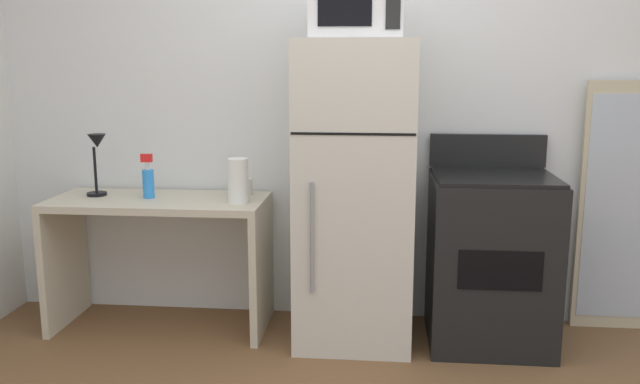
% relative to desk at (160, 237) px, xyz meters
% --- Properties ---
extents(wall_back_white, '(5.00, 0.10, 2.60)m').
position_rel_desk_xyz_m(wall_back_white, '(1.16, 0.34, 0.77)').
color(wall_back_white, silver).
rests_on(wall_back_white, ground).
extents(desk, '(1.20, 0.53, 0.75)m').
position_rel_desk_xyz_m(desk, '(0.00, 0.00, 0.00)').
color(desk, beige).
rests_on(desk, ground).
extents(desk_lamp, '(0.14, 0.12, 0.35)m').
position_rel_desk_xyz_m(desk_lamp, '(-0.35, 0.03, 0.46)').
color(desk_lamp, black).
rests_on(desk_lamp, desk).
extents(paper_towel_roll, '(0.11, 0.11, 0.24)m').
position_rel_desk_xyz_m(paper_towel_roll, '(0.47, -0.07, 0.34)').
color(paper_towel_roll, white).
rests_on(paper_towel_roll, desk).
extents(spray_bottle, '(0.06, 0.06, 0.25)m').
position_rel_desk_xyz_m(spray_bottle, '(-0.05, 0.01, 0.32)').
color(spray_bottle, '#2D8CEA').
rests_on(spray_bottle, desk).
extents(coffee_mug, '(0.08, 0.08, 0.09)m').
position_rel_desk_xyz_m(coffee_mug, '(0.47, 0.14, 0.27)').
color(coffee_mug, white).
rests_on(coffee_mug, desk).
extents(refrigerator, '(0.61, 0.64, 1.61)m').
position_rel_desk_xyz_m(refrigerator, '(1.10, -0.04, 0.28)').
color(refrigerator, beige).
rests_on(refrigerator, ground).
extents(microwave, '(0.46, 0.35, 0.26)m').
position_rel_desk_xyz_m(microwave, '(1.10, -0.07, 1.21)').
color(microwave, silver).
rests_on(microwave, refrigerator).
extents(oven_range, '(0.64, 0.61, 1.10)m').
position_rel_desk_xyz_m(oven_range, '(1.83, -0.03, -0.06)').
color(oven_range, black).
rests_on(oven_range, ground).
extents(leaning_mirror, '(0.44, 0.03, 1.40)m').
position_rel_desk_xyz_m(leaning_mirror, '(2.56, 0.22, 0.17)').
color(leaning_mirror, '#C6B793').
rests_on(leaning_mirror, ground).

